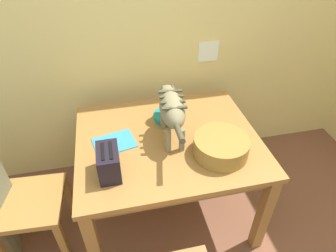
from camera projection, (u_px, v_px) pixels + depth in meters
The scene contains 10 objects.
wall_rear at pixel (150, 24), 2.11m from camera, with size 4.31×0.11×2.50m.
dining_table at pixel (168, 148), 1.95m from camera, with size 1.19×0.98×0.73m.
cat at pixel (172, 108), 1.79m from camera, with size 0.18×0.63×0.31m.
saucer_bowl at pixel (167, 116), 2.06m from camera, with size 0.20×0.20×0.04m, color teal.
coffee_mug at pixel (168, 109), 2.02m from camera, with size 0.13×0.08×0.08m.
magazine at pixel (114, 143), 1.86m from camera, with size 0.26×0.19×0.01m, color #3088C9.
book_stack at pixel (229, 146), 1.81m from camera, with size 0.21×0.14×0.04m.
wicker_basket at pixel (221, 146), 1.75m from camera, with size 0.33×0.33×0.12m.
toaster at pixel (109, 162), 1.60m from camera, with size 0.12×0.20×0.18m.
wooden_chair_near at pixel (21, 201), 1.83m from camera, with size 0.44×0.44×0.94m.
Camera 1 is at (-0.33, -0.40, 1.96)m, focal length 30.97 mm.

